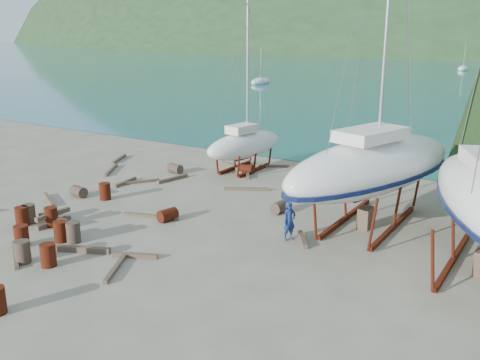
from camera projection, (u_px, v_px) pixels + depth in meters
The scene contains 40 objects.
ground at pixel (160, 233), 23.21m from camera, with size 600.00×600.00×0.00m, color #6B6555.
far_house_left at pixel (363, 45), 207.78m from camera, with size 6.60×5.60×5.60m.
far_house_center at pixel (472, 47), 187.13m from camera, with size 6.60×5.60×5.60m.
moored_boat_left at pixel (261, 82), 87.35m from camera, with size 2.00×5.00×6.05m.
moored_boat_far at pixel (463, 69), 116.62m from camera, with size 2.00×5.00×6.05m.
large_sailboat_near at pixel (373, 165), 23.51m from camera, with size 6.22×11.34×17.16m.
small_sailboat_shore at pixel (244, 144), 33.13m from camera, with size 2.99×6.60×10.18m.
worker at pixel (289, 221), 22.29m from camera, with size 0.60×0.40×1.66m, color navy.
drum_0 at pixel (22, 216), 24.00m from camera, with size 0.58×0.58×0.88m, color #632311.
drum_3 at pixel (48, 255), 19.87m from camera, with size 0.58×0.58×0.88m, color #632311.
drum_4 at pixel (247, 169), 32.89m from camera, with size 0.58×0.58×0.88m, color #632311.
drum_5 at pixel (73, 232), 22.11m from camera, with size 0.58×0.58×0.88m, color #2D2823.
drum_6 at pixel (168, 215), 24.64m from camera, with size 0.58×0.58×0.88m, color #632311.
drum_8 at pixel (105, 191), 27.73m from camera, with size 0.58×0.58×0.88m, color #632311.
drum_9 at pixel (175, 168), 32.91m from camera, with size 0.58×0.58×0.88m, color #2D2823.
drum_10 at pixel (51, 217), 23.95m from camera, with size 0.58×0.58×0.88m, color #632311.
drum_11 at pixel (280, 207), 25.75m from camera, with size 0.58×0.58×0.88m, color #2D2823.
drum_13 at pixel (22, 236), 21.72m from camera, with size 0.58×0.58×0.88m, color #632311.
drum_14 at pixel (61, 231), 22.21m from camera, with size 0.58×0.58×0.88m, color #632311.
drum_15 at pixel (79, 192), 28.21m from camera, with size 0.58×0.58×0.88m, color #2D2823.
drum_16 at pixel (29, 214), 24.34m from camera, with size 0.58×0.58×0.88m, color #2D2823.
drum_17 at pixel (23, 252), 20.15m from camera, with size 0.58×0.58×0.88m, color #2D2823.
timber_0 at pixel (237, 166), 34.30m from camera, with size 0.14×2.93×0.14m, color brown.
timber_1 at pixel (303, 239), 22.27m from camera, with size 0.19×1.65×0.19m, color brown.
timber_2 at pixel (119, 159), 36.18m from camera, with size 0.19×2.30×0.19m, color brown.
timber_3 at pixel (15, 254), 20.84m from camera, with size 0.15×2.77×0.15m, color brown.
timber_4 at pixel (125, 182), 30.69m from camera, with size 0.17×1.97×0.17m, color brown.
timber_5 at pixel (116, 268), 19.67m from camera, with size 0.16×2.47×0.16m, color brown.
timber_6 at pixel (248, 174), 32.36m from camera, with size 0.19×1.75×0.19m, color brown.
timber_7 at pixel (135, 256), 20.69m from camera, with size 0.17×1.80×0.17m, color brown.
timber_8 at pixel (173, 179), 31.36m from camera, with size 0.19×2.20×0.19m, color brown.
timber_9 at pixel (280, 166), 34.33m from camera, with size 0.15×2.67×0.15m, color brown.
timber_10 at pixel (247, 189), 29.38m from camera, with size 0.16×2.44×0.16m, color brown.
timber_11 at pixel (151, 216), 25.10m from camera, with size 0.15×2.75×0.15m, color brown.
timber_12 at pixel (49, 200), 27.55m from camera, with size 0.17×2.25×0.17m, color brown.
timber_15 at pixel (138, 182), 30.78m from camera, with size 0.15×2.49×0.15m, color brown.
timber_16 at pixel (79, 249), 21.22m from camera, with size 0.23×2.59×0.23m, color brown.
timber_17 at pixel (111, 170), 33.37m from camera, with size 0.16×2.69×0.16m, color brown.
timber_pile_fore at pixel (53, 219), 24.14m from camera, with size 1.80×1.80×0.60m.
timber_pile_aft at pixel (307, 191), 28.26m from camera, with size 1.80×1.80×0.60m.
Camera 1 is at (14.59, -16.46, 8.51)m, focal length 40.00 mm.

